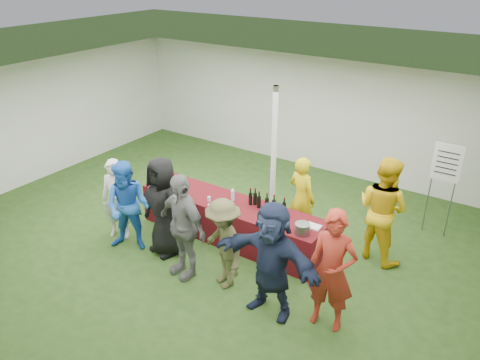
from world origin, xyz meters
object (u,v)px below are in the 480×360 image
Objects in this scene: wine_list_sign at (446,170)px; customer_1 at (128,207)px; customer_4 at (223,244)px; customer_3 at (182,226)px; customer_2 at (164,207)px; dump_bucket at (302,229)px; customer_0 at (116,199)px; customer_5 at (271,260)px; staff_pourer at (302,198)px; staff_back at (383,209)px; serving_table at (231,220)px; customer_6 at (332,271)px.

wine_list_sign is 5.64m from customer_1.
customer_3 is at bearing -142.12° from customer_4.
customer_2 is 0.99× the size of customer_3.
customer_0 is (-3.31, -0.87, -0.07)m from dump_bucket.
customer_0 is 0.85× the size of customer_3.
dump_bucket is at bearing 46.02° from customer_3.
wine_list_sign is 3.89m from customer_5.
staff_pourer is 0.85× the size of staff_back.
serving_table is 3.94m from wine_list_sign.
staff_back reaches higher than staff_pourer.
customer_6 is at bearing -23.38° from customer_0.
wine_list_sign is 1.01× the size of customer_2.
customer_0 is 3.39m from customer_5.
serving_table is at bearing -143.45° from wine_list_sign.
customer_3 is 0.99× the size of customer_6.
customer_3 is (-3.11, -3.58, -0.42)m from wine_list_sign.
customer_1 is at bearing 175.79° from customer_6.
staff_back is at bearing -115.48° from wine_list_sign.
staff_pourer is at bearing 10.30° from customer_0.
wine_list_sign reaches higher than customer_5.
customer_0 is at bearing -153.99° from customer_4.
customer_4 is at bearing -124.74° from wine_list_sign.
customer_0 reaches higher than customer_4.
dump_bucket is 0.14× the size of wine_list_sign.
staff_back is at bearing 21.07° from serving_table.
customer_2 is 0.74m from customer_3.
staff_back reaches higher than wine_list_sign.
customer_6 is at bearing 16.71° from customer_5.
customer_0 is (-2.79, -1.87, -0.03)m from staff_pourer.
customer_1 is at bearing -141.09° from wine_list_sign.
customer_3 reaches higher than dump_bucket.
customer_1 reaches higher than dump_bucket.
serving_table is 2.38× the size of customer_4.
wine_list_sign is 4.76m from customer_3.
staff_pourer is at bearing 59.99° from customer_2.
customer_2 is (1.07, 0.10, 0.13)m from customer_0.
dump_bucket is (1.54, -0.22, 0.46)m from serving_table.
staff_pourer is 1.05× the size of customer_4.
customer_4 is (0.71, 0.12, -0.14)m from customer_3.
staff_pourer is at bearing 17.83° from customer_1.
customer_3 is (-1.05, -2.08, 0.10)m from staff_pourer.
wine_list_sign is 1.17× the size of customer_0.
customer_1 is at bearing -42.06° from customer_0.
customer_4 is (0.68, -1.17, 0.38)m from serving_table.
serving_table is 1.32m from customer_2.
serving_table is 1.40m from customer_3.
staff_back is at bearing 2.16° from customer_0.
customer_5 is at bearing 122.56° from staff_pourer.
customer_0 reaches higher than dump_bucket.
dump_bucket is at bearing 33.04° from customer_2.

